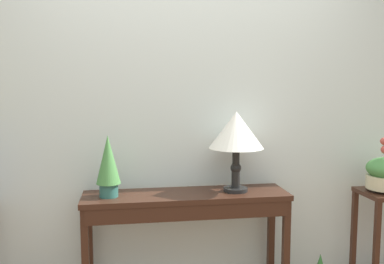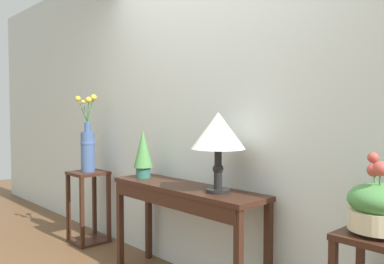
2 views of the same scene
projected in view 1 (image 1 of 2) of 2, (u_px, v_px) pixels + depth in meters
back_wall_with_art at (184, 97)px, 3.04m from camera, size 9.00×0.10×2.80m
console_table at (187, 210)px, 2.83m from camera, size 1.37×0.36×0.77m
table_lamp at (236, 132)px, 2.85m from camera, size 0.37×0.37×0.54m
potted_plant_on_console at (108, 164)px, 2.73m from camera, size 0.16×0.16×0.40m
pedestal_stand_right at (383, 241)px, 3.06m from camera, size 0.34×0.34×0.73m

